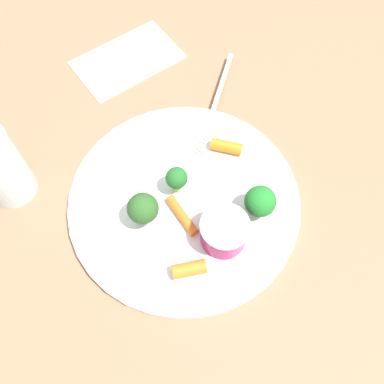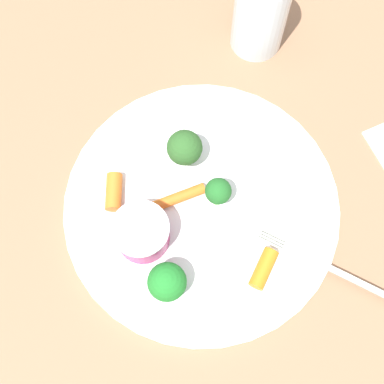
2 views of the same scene
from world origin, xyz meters
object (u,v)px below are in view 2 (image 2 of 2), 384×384
(plate, at_px, (201,207))
(broccoli_floret_1, at_px, (167,282))
(carrot_stick_0, at_px, (179,197))
(drinking_glass, at_px, (261,12))
(broccoli_floret_0, at_px, (219,194))
(carrot_stick_2, at_px, (114,192))
(broccoli_floret_2, at_px, (187,147))
(carrot_stick_1, at_px, (264,269))
(fork, at_px, (341,273))
(sauce_cup, at_px, (142,233))

(plate, height_order, broccoli_floret_1, broccoli_floret_1)
(carrot_stick_0, distance_m, drinking_glass, 0.24)
(broccoli_floret_0, relative_size, carrot_stick_2, 1.09)
(broccoli_floret_1, relative_size, broccoli_floret_2, 0.90)
(carrot_stick_0, bearing_deg, drinking_glass, -42.58)
(plate, bearing_deg, carrot_stick_0, 54.22)
(broccoli_floret_1, xyz_separation_m, carrot_stick_1, (-0.02, -0.10, -0.02))
(carrot_stick_2, distance_m, fork, 0.26)
(sauce_cup, bearing_deg, broccoli_floret_2, -45.88)
(broccoli_floret_1, distance_m, drinking_glass, 0.33)
(carrot_stick_0, height_order, drinking_glass, drinking_glass)
(carrot_stick_1, bearing_deg, drinking_glass, -20.01)
(carrot_stick_2, bearing_deg, broccoli_floret_2, -81.17)
(plate, bearing_deg, broccoli_floret_0, -98.07)
(plate, height_order, drinking_glass, drinking_glass)
(broccoli_floret_0, height_order, fork, broccoli_floret_0)
(carrot_stick_0, bearing_deg, sauce_cup, 120.49)
(plate, xyz_separation_m, broccoli_floret_0, (-0.00, -0.02, 0.03))
(drinking_glass, bearing_deg, sauce_cup, 134.05)
(broccoli_floret_0, relative_size, drinking_glass, 0.40)
(carrot_stick_2, bearing_deg, broccoli_floret_1, -168.20)
(sauce_cup, distance_m, fork, 0.21)
(drinking_glass, bearing_deg, carrot_stick_2, 122.78)
(sauce_cup, distance_m, drinking_glass, 0.29)
(broccoli_floret_2, xyz_separation_m, fork, (-0.18, -0.11, -0.03))
(broccoli_floret_0, bearing_deg, sauce_cup, 97.82)
(broccoli_floret_1, bearing_deg, broccoli_floret_2, -26.57)
(sauce_cup, bearing_deg, drinking_glass, -45.95)
(sauce_cup, bearing_deg, carrot_stick_2, 14.66)
(sauce_cup, relative_size, carrot_stick_2, 1.47)
(sauce_cup, distance_m, broccoli_floret_0, 0.09)
(plate, xyz_separation_m, carrot_stick_0, (0.02, 0.02, 0.01))
(carrot_stick_0, xyz_separation_m, carrot_stick_1, (-0.10, -0.06, 0.00))
(sauce_cup, relative_size, broccoli_floret_0, 1.34)
(carrot_stick_0, bearing_deg, fork, -135.00)
(carrot_stick_2, relative_size, drinking_glass, 0.37)
(carrot_stick_1, relative_size, fork, 0.29)
(fork, bearing_deg, carrot_stick_0, 45.00)
(carrot_stick_1, height_order, fork, carrot_stick_1)
(broccoli_floret_2, height_order, carrot_stick_1, broccoli_floret_2)
(drinking_glass, bearing_deg, plate, 143.70)
(sauce_cup, height_order, carrot_stick_0, sauce_cup)
(broccoli_floret_0, distance_m, carrot_stick_2, 0.12)
(broccoli_floret_1, distance_m, broccoli_floret_2, 0.15)
(drinking_glass, bearing_deg, carrot_stick_1, 159.99)
(carrot_stick_1, bearing_deg, sauce_cup, 55.71)
(sauce_cup, height_order, drinking_glass, drinking_glass)
(plate, height_order, carrot_stick_1, carrot_stick_1)
(carrot_stick_0, height_order, fork, carrot_stick_0)
(broccoli_floret_1, distance_m, carrot_stick_0, 0.10)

